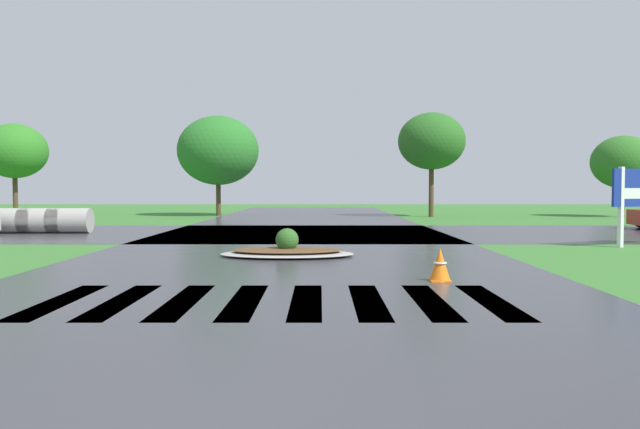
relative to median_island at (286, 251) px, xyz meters
The scene contains 7 objects.
asphalt_roadway 1.66m from the median_island, 84.89° to the right, with size 10.34×80.00×0.01m, color #35353A.
asphalt_cross_road 7.80m from the median_island, 88.92° to the left, with size 90.00×9.31×0.01m, color #35353A.
crosswalk_stripes 6.04m from the median_island, 88.60° to the right, with size 6.75×2.95×0.01m.
median_island is the anchor object (origin of this frame).
drainage_pipe_stack 12.21m from the median_island, 140.45° to the left, with size 3.60×0.98×0.92m.
traffic_cone 5.02m from the median_island, 54.34° to the right, with size 0.38×0.38×0.60m.
background_treeline 21.83m from the median_island, 93.06° to the left, with size 38.86×5.68×5.93m.
Camera 1 is at (0.65, -3.49, 1.66)m, focal length 35.26 mm.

